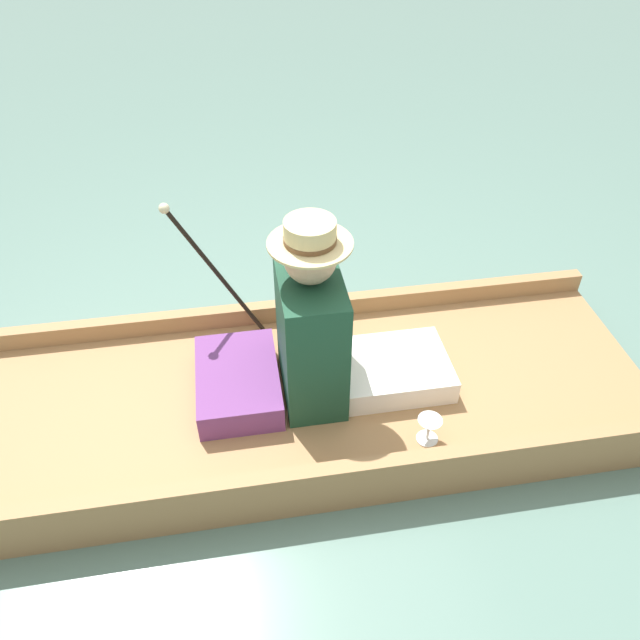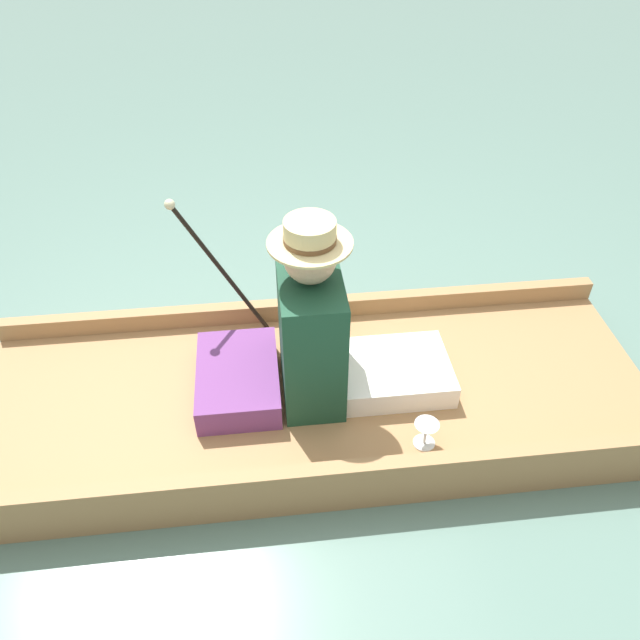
% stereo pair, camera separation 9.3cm
% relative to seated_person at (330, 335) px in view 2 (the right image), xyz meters
% --- Properties ---
extents(ground_plane, '(16.00, 16.00, 0.00)m').
position_rel_seated_person_xyz_m(ground_plane, '(0.00, -0.06, -0.44)').
color(ground_plane, slate).
extents(punt_boat, '(1.02, 2.85, 0.23)m').
position_rel_seated_person_xyz_m(punt_boat, '(0.00, -0.06, -0.36)').
color(punt_boat, '#997047').
rests_on(punt_boat, ground_plane).
extents(seat_cushion, '(0.48, 0.34, 0.13)m').
position_rel_seated_person_xyz_m(seat_cushion, '(-0.02, -0.38, -0.23)').
color(seat_cushion, '#6B3875').
rests_on(seat_cushion, punt_boat).
extents(seated_person, '(0.41, 0.74, 0.83)m').
position_rel_seated_person_xyz_m(seated_person, '(0.00, 0.00, 0.00)').
color(seated_person, white).
rests_on(seated_person, punt_boat).
extents(teddy_bear, '(0.28, 0.16, 0.39)m').
position_rel_seated_person_xyz_m(teddy_bear, '(-0.40, -0.03, -0.11)').
color(teddy_bear, beige).
rests_on(teddy_bear, punt_boat).
extents(wine_glass, '(0.10, 0.10, 0.12)m').
position_rel_seated_person_xyz_m(wine_glass, '(0.35, 0.33, -0.21)').
color(wine_glass, silver).
rests_on(wine_glass, punt_boat).
extents(walking_cane, '(0.04, 0.38, 0.72)m').
position_rel_seated_person_xyz_m(walking_cane, '(-0.41, -0.46, 0.12)').
color(walking_cane, black).
rests_on(walking_cane, punt_boat).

